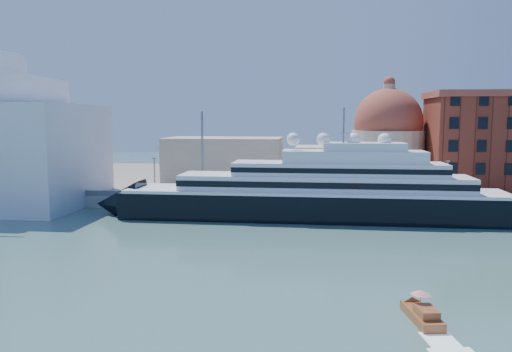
# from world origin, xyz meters

# --- Properties ---
(ground) EXTENTS (400.00, 400.00, 0.00)m
(ground) POSITION_xyz_m (0.00, 0.00, 0.00)
(ground) COLOR #325754
(ground) RESTS_ON ground
(quay) EXTENTS (180.00, 10.00, 2.50)m
(quay) POSITION_xyz_m (0.00, 34.00, 1.25)
(quay) COLOR gray
(quay) RESTS_ON ground
(land) EXTENTS (260.00, 72.00, 2.00)m
(land) POSITION_xyz_m (0.00, 75.00, 1.00)
(land) COLOR slate
(land) RESTS_ON ground
(quay_fence) EXTENTS (180.00, 0.10, 1.20)m
(quay_fence) POSITION_xyz_m (0.00, 29.50, 3.10)
(quay_fence) COLOR slate
(quay_fence) RESTS_ON quay
(superyacht) EXTENTS (82.09, 11.38, 24.53)m
(superyacht) POSITION_xyz_m (1.25, 23.00, 4.23)
(superyacht) COLOR black
(superyacht) RESTS_ON ground
(service_barge) EXTENTS (13.29, 5.33, 2.92)m
(service_barge) POSITION_xyz_m (-51.41, 20.30, 0.84)
(service_barge) COLOR white
(service_barge) RESTS_ON ground
(water_taxi) EXTENTS (3.11, 6.46, 2.94)m
(water_taxi) POSITION_xyz_m (14.20, -24.39, 0.71)
(water_taxi) COLOR brown
(water_taxi) RESTS_ON ground
(church) EXTENTS (66.00, 18.00, 25.50)m
(church) POSITION_xyz_m (6.39, 57.72, 10.91)
(church) COLOR beige
(church) RESTS_ON land
(lamp_posts) EXTENTS (120.80, 2.40, 18.00)m
(lamp_posts) POSITION_xyz_m (-12.67, 32.27, 9.84)
(lamp_posts) COLOR slate
(lamp_posts) RESTS_ON quay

